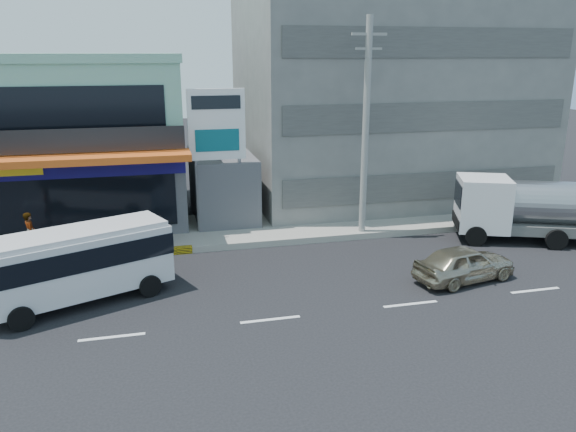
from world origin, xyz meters
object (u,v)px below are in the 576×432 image
at_px(minibus, 77,260).
at_px(motorcycle_rider, 33,250).
at_px(satellite_dish, 224,155).
at_px(utility_pole_near, 366,128).
at_px(shop_building, 59,143).
at_px(concrete_building, 384,78).
at_px(billboard, 217,133).
at_px(sedan, 464,263).
at_px(tanker_truck, 534,208).

distance_m(minibus, motorcycle_rider, 4.54).
height_order(satellite_dish, utility_pole_near, utility_pole_near).
distance_m(shop_building, minibus, 11.45).
relative_size(concrete_building, satellite_dish, 10.67).
relative_size(concrete_building, utility_pole_near, 1.60).
height_order(shop_building, concrete_building, concrete_building).
height_order(concrete_building, billboard, concrete_building).
xyz_separation_m(minibus, sedan, (14.09, -1.40, -0.88)).
height_order(billboard, utility_pole_near, utility_pole_near).
bearing_deg(motorcycle_rider, shop_building, 86.99).
xyz_separation_m(sedan, motorcycle_rider, (-16.28, 5.30, 0.08)).
bearing_deg(shop_building, billboard, -32.32).
bearing_deg(motorcycle_rider, sedan, -18.03).
distance_m(tanker_truck, motorcycle_rider, 21.90).
relative_size(shop_building, billboard, 1.80).
distance_m(satellite_dish, sedan, 12.69).
xyz_separation_m(tanker_truck, motorcycle_rider, (-21.81, 1.82, -0.80)).
relative_size(utility_pole_near, sedan, 2.46).
xyz_separation_m(billboard, utility_pole_near, (6.50, -1.80, 0.22)).
bearing_deg(utility_pole_near, motorcycle_rider, -177.61).
bearing_deg(satellite_dish, billboard, -105.52).
distance_m(billboard, minibus, 9.12).
distance_m(billboard, motorcycle_rider, 9.22).
xyz_separation_m(utility_pole_near, sedan, (1.91, -5.90, -4.46)).
bearing_deg(minibus, satellite_dish, 52.64).
height_order(utility_pole_near, sedan, utility_pole_near).
distance_m(satellite_dish, motorcycle_rider, 9.78).
bearing_deg(motorcycle_rider, minibus, -60.64).
relative_size(shop_building, concrete_building, 0.77).
bearing_deg(utility_pole_near, billboard, 164.52).
distance_m(sedan, tanker_truck, 6.59).
distance_m(billboard, tanker_truck, 14.94).
xyz_separation_m(billboard, sedan, (8.41, -7.70, -4.23)).
xyz_separation_m(utility_pole_near, tanker_truck, (7.43, -2.42, -3.57)).
bearing_deg(concrete_building, sedan, -98.81).
bearing_deg(shop_building, minibus, -80.66).
distance_m(shop_building, concrete_building, 18.28).
height_order(sedan, motorcycle_rider, motorcycle_rider).
height_order(concrete_building, tanker_truck, concrete_building).
distance_m(utility_pole_near, sedan, 7.64).
bearing_deg(concrete_building, motorcycle_rider, -155.95).
relative_size(utility_pole_near, minibus, 1.51).
height_order(minibus, tanker_truck, tanker_truck).
height_order(satellite_dish, tanker_truck, satellite_dish).
height_order(satellite_dish, billboard, billboard).
distance_m(satellite_dish, minibus, 10.38).
bearing_deg(sedan, motorcycle_rider, 60.46).
bearing_deg(shop_building, utility_pole_near, -25.06).
xyz_separation_m(satellite_dish, sedan, (7.91, -9.50, -2.88)).
bearing_deg(billboard, utility_pole_near, -15.48).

